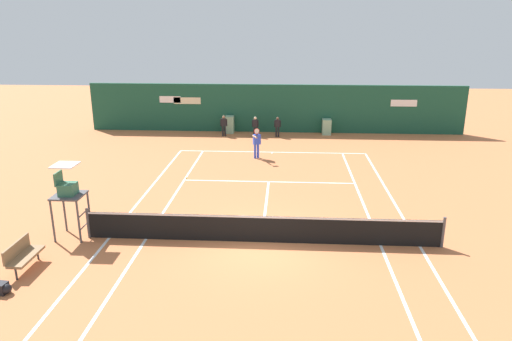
% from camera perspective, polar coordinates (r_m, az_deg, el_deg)
% --- Properties ---
extents(ground_plane, '(80.00, 80.00, 0.01)m').
position_cam_1_polar(ground_plane, '(16.97, 0.78, -7.67)').
color(ground_plane, '#C67042').
extents(tennis_net, '(12.10, 0.10, 1.07)m').
position_cam_1_polar(tennis_net, '(16.23, 0.68, -6.90)').
color(tennis_net, '#4C4C51').
rests_on(tennis_net, ground_plane).
extents(sponsor_back_wall, '(25.00, 1.02, 3.19)m').
position_cam_1_polar(sponsor_back_wall, '(32.26, 2.25, 7.33)').
color(sponsor_back_wall, '#194C38').
rests_on(sponsor_back_wall, ground_plane).
extents(umpire_chair, '(1.00, 1.00, 2.63)m').
position_cam_1_polar(umpire_chair, '(17.40, -21.52, -2.32)').
color(umpire_chair, '#47474C').
rests_on(umpire_chair, ground_plane).
extents(player_bench, '(0.54, 1.42, 0.88)m').
position_cam_1_polar(player_bench, '(16.17, -26.08, -8.92)').
color(player_bench, '#38383D').
rests_on(player_bench, ground_plane).
extents(player_on_baseline, '(0.46, 0.82, 1.79)m').
position_cam_1_polar(player_on_baseline, '(25.97, 0.07, 3.48)').
color(player_on_baseline, blue).
rests_on(player_on_baseline, ground_plane).
extents(ball_kid_centre_post, '(0.43, 0.20, 1.30)m').
position_cam_1_polar(ball_kid_centre_post, '(31.03, -0.09, 5.43)').
color(ball_kid_centre_post, black).
rests_on(ball_kid_centre_post, ground_plane).
extents(ball_kid_right_post, '(0.44, 0.18, 1.31)m').
position_cam_1_polar(ball_kid_right_post, '(30.97, 2.58, 5.39)').
color(ball_kid_right_post, black).
rests_on(ball_kid_right_post, ground_plane).
extents(ball_kid_left_post, '(0.45, 0.19, 1.36)m').
position_cam_1_polar(ball_kid_left_post, '(31.22, -3.86, 5.52)').
color(ball_kid_left_post, black).
rests_on(ball_kid_left_post, ground_plane).
extents(tennis_ball_near_service_line, '(0.07, 0.07, 0.07)m').
position_cam_1_polar(tennis_ball_near_service_line, '(23.05, -8.33, -0.88)').
color(tennis_ball_near_service_line, '#CCE033').
rests_on(tennis_ball_near_service_line, ground_plane).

